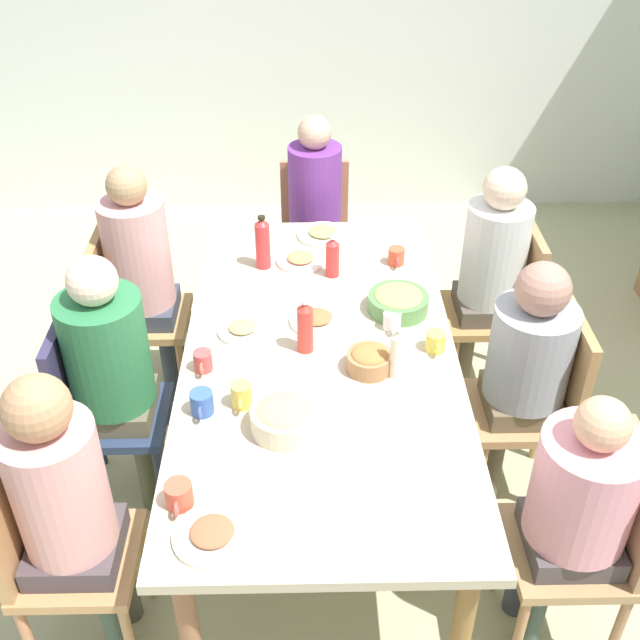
{
  "coord_description": "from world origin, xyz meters",
  "views": [
    {
      "loc": [
        2.39,
        -0.05,
        2.62
      ],
      "look_at": [
        0.0,
        0.0,
        0.93
      ],
      "focal_mm": 43.07,
      "sensor_mm": 36.0,
      "label": 1
    }
  ],
  "objects_px": {
    "person_5": "(141,266)",
    "plate_2": "(301,260)",
    "plate_3": "(212,534)",
    "bowl_0": "(369,360)",
    "cup_3": "(435,341)",
    "bottle_2": "(263,243)",
    "bottle_3": "(305,327)",
    "chair_5": "(129,307)",
    "chair_3": "(540,399)",
    "chair_2": "(593,537)",
    "bottle_1": "(397,354)",
    "plate_1": "(323,234)",
    "plate_4": "(243,329)",
    "person_1": "(66,500)",
    "person_3": "(526,362)",
    "person_2": "(577,503)",
    "chair_6": "(98,404)",
    "cup_2": "(392,321)",
    "cup_6": "(179,495)",
    "chair_4": "(315,232)",
    "cup_0": "(202,403)",
    "person_4": "(315,206)",
    "plate_0": "(317,319)",
    "chair_1": "(52,546)",
    "person_6": "(111,363)",
    "chair_0": "(503,303)",
    "bowl_1": "(398,301)",
    "bottle_0": "(332,257)",
    "dining_table": "(320,365)",
    "person_0": "(491,265)",
    "cup_4": "(241,395)",
    "cup_5": "(203,361)"
  },
  "relations": [
    {
      "from": "chair_2",
      "to": "person_4",
      "type": "xyz_separation_m",
      "value": [
        -2.07,
        -0.92,
        0.21
      ]
    },
    {
      "from": "chair_2",
      "to": "chair_4",
      "type": "relative_size",
      "value": 1.0
    },
    {
      "from": "chair_6",
      "to": "cup_3",
      "type": "distance_m",
      "value": 1.4
    },
    {
      "from": "chair_1",
      "to": "cup_6",
      "type": "bearing_deg",
      "value": 82.77
    },
    {
      "from": "cup_6",
      "to": "bottle_1",
      "type": "bearing_deg",
      "value": 130.07
    },
    {
      "from": "chair_2",
      "to": "bottle_0",
      "type": "xyz_separation_m",
      "value": [
        -1.27,
        -0.85,
        0.36
      ]
    },
    {
      "from": "chair_3",
      "to": "person_6",
      "type": "bearing_deg",
      "value": -90.0
    },
    {
      "from": "plate_3",
      "to": "plate_2",
      "type": "bearing_deg",
      "value": 170.6
    },
    {
      "from": "plate_1",
      "to": "bottle_3",
      "type": "distance_m",
      "value": 0.92
    },
    {
      "from": "plate_2",
      "to": "cup_6",
      "type": "height_order",
      "value": "cup_6"
    },
    {
      "from": "chair_2",
      "to": "bottle_1",
      "type": "relative_size",
      "value": 4.09
    },
    {
      "from": "cup_0",
      "to": "bottle_2",
      "type": "height_order",
      "value": "bottle_2"
    },
    {
      "from": "chair_6",
      "to": "cup_2",
      "type": "relative_size",
      "value": 8.29
    },
    {
      "from": "cup_3",
      "to": "bottle_2",
      "type": "distance_m",
      "value": 0.95
    },
    {
      "from": "chair_2",
      "to": "bowl_1",
      "type": "height_order",
      "value": "chair_2"
    },
    {
      "from": "chair_3",
      "to": "cup_2",
      "type": "distance_m",
      "value": 0.7
    },
    {
      "from": "chair_0",
      "to": "cup_5",
      "type": "relative_size",
      "value": 8.44
    },
    {
      "from": "person_1",
      "to": "cup_4",
      "type": "bearing_deg",
      "value": 126.33
    },
    {
      "from": "person_0",
      "to": "bottle_2",
      "type": "relative_size",
      "value": 4.73
    },
    {
      "from": "chair_2",
      "to": "plate_3",
      "type": "relative_size",
      "value": 3.73
    },
    {
      "from": "person_6",
      "to": "bowl_0",
      "type": "relative_size",
      "value": 6.97
    },
    {
      "from": "plate_2",
      "to": "person_1",
      "type": "bearing_deg",
      "value": -28.39
    },
    {
      "from": "dining_table",
      "to": "plate_2",
      "type": "bearing_deg",
      "value": -173.54
    },
    {
      "from": "chair_1",
      "to": "person_6",
      "type": "bearing_deg",
      "value": 172.85
    },
    {
      "from": "chair_2",
      "to": "person_2",
      "type": "xyz_separation_m",
      "value": [
        0.0,
        -0.09,
        0.17
      ]
    },
    {
      "from": "cup_4",
      "to": "cup_6",
      "type": "relative_size",
      "value": 0.9
    },
    {
      "from": "cup_3",
      "to": "chair_5",
      "type": "bearing_deg",
      "value": -117.38
    },
    {
      "from": "person_4",
      "to": "person_3",
      "type": "bearing_deg",
      "value": 31.39
    },
    {
      "from": "plate_4",
      "to": "bottle_2",
      "type": "height_order",
      "value": "bottle_2"
    },
    {
      "from": "bottle_2",
      "to": "bottle_3",
      "type": "height_order",
      "value": "bottle_2"
    },
    {
      "from": "plate_3",
      "to": "plate_4",
      "type": "distance_m",
      "value": 1.03
    },
    {
      "from": "person_5",
      "to": "plate_2",
      "type": "height_order",
      "value": "person_5"
    },
    {
      "from": "plate_0",
      "to": "chair_0",
      "type": "bearing_deg",
      "value": 119.1
    },
    {
      "from": "plate_0",
      "to": "person_1",
      "type": "bearing_deg",
      "value": -42.05
    },
    {
      "from": "chair_4",
      "to": "bottle_1",
      "type": "xyz_separation_m",
      "value": [
        1.6,
        0.28,
        0.37
      ]
    },
    {
      "from": "plate_2",
      "to": "plate_3",
      "type": "bearing_deg",
      "value": -9.4
    },
    {
      "from": "bowl_1",
      "to": "cup_6",
      "type": "xyz_separation_m",
      "value": [
        1.05,
        -0.78,
        -0.01
      ]
    },
    {
      "from": "chair_5",
      "to": "chair_3",
      "type": "bearing_deg",
      "value": 68.8
    },
    {
      "from": "bowl_0",
      "to": "cup_3",
      "type": "height_order",
      "value": "bowl_0"
    },
    {
      "from": "person_5",
      "to": "bowl_1",
      "type": "relative_size",
      "value": 4.9
    },
    {
      "from": "person_4",
      "to": "bottle_2",
      "type": "bearing_deg",
      "value": -19.13
    },
    {
      "from": "person_2",
      "to": "person_3",
      "type": "relative_size",
      "value": 0.97
    },
    {
      "from": "plate_1",
      "to": "bottle_1",
      "type": "xyz_separation_m",
      "value": [
        1.08,
        0.25,
        0.09
      ]
    },
    {
      "from": "person_3",
      "to": "person_2",
      "type": "bearing_deg",
      "value": -0.04
    },
    {
      "from": "person_2",
      "to": "cup_0",
      "type": "height_order",
      "value": "person_2"
    },
    {
      "from": "person_5",
      "to": "person_6",
      "type": "bearing_deg",
      "value": -0.05
    },
    {
      "from": "dining_table",
      "to": "bottle_0",
      "type": "distance_m",
      "value": 0.59
    },
    {
      "from": "person_1",
      "to": "person_2",
      "type": "xyz_separation_m",
      "value": [
        -0.0,
        1.65,
        -0.05
      ]
    },
    {
      "from": "plate_1",
      "to": "plate_3",
      "type": "xyz_separation_m",
      "value": [
        1.82,
        -0.37,
        0.0
      ]
    },
    {
      "from": "person_0",
      "to": "cup_6",
      "type": "height_order",
      "value": "person_0"
    }
  ]
}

